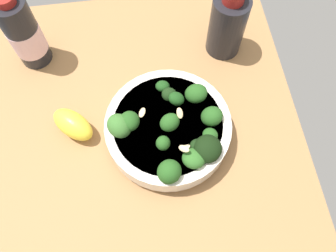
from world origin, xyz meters
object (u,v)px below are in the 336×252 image
(bottle_tall, at_px, (227,24))
(bottle_short, at_px, (24,34))
(bowl_of_broccoli, at_px, (169,129))
(lemon_wedge, at_px, (73,125))

(bottle_tall, xyz_separation_m, bottle_short, (-0.38, 0.02, 0.00))
(bowl_of_broccoli, relative_size, bottle_tall, 1.50)
(bowl_of_broccoli, bearing_deg, lemon_wedge, 167.82)
(bowl_of_broccoli, xyz_separation_m, bottle_short, (-0.24, 0.21, 0.03))
(lemon_wedge, xyz_separation_m, bottle_tall, (0.30, 0.15, 0.04))
(lemon_wedge, xyz_separation_m, bottle_short, (-0.07, 0.17, 0.05))
(bowl_of_broccoli, bearing_deg, bottle_tall, 53.76)
(bottle_short, bearing_deg, bottle_tall, -3.76)
(bottle_tall, distance_m, bottle_short, 0.38)
(lemon_wedge, bearing_deg, bottle_tall, 26.23)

